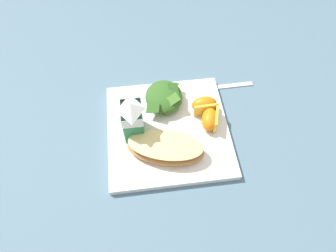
# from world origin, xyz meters

# --- Properties ---
(ground) EXTENTS (3.00, 3.00, 0.00)m
(ground) POSITION_xyz_m (0.00, 0.00, 0.00)
(ground) COLOR slate
(white_plate) EXTENTS (0.28, 0.28, 0.02)m
(white_plate) POSITION_xyz_m (0.00, 0.00, 0.01)
(white_plate) COLOR white
(white_plate) RESTS_ON ground
(cheesy_pizza_bread) EXTENTS (0.12, 0.19, 0.04)m
(cheesy_pizza_bread) POSITION_xyz_m (-0.06, 0.01, 0.03)
(cheesy_pizza_bread) COLOR #B77F42
(cheesy_pizza_bread) RESTS_ON white_plate
(green_salad_pile) EXTENTS (0.10, 0.09, 0.05)m
(green_salad_pile) POSITION_xyz_m (0.08, -0.00, 0.04)
(green_salad_pile) COLOR #336023
(green_salad_pile) RESTS_ON white_plate
(milk_carton) EXTENTS (0.06, 0.04, 0.11)m
(milk_carton) POSITION_xyz_m (-0.00, 0.08, 0.08)
(milk_carton) COLOR #2D8451
(milk_carton) RESTS_ON white_plate
(orange_wedge_front) EXTENTS (0.07, 0.05, 0.04)m
(orange_wedge_front) POSITION_xyz_m (0.00, -0.10, 0.04)
(orange_wedge_front) COLOR orange
(orange_wedge_front) RESTS_ON white_plate
(orange_wedge_middle) EXTENTS (0.04, 0.06, 0.04)m
(orange_wedge_middle) POSITION_xyz_m (0.04, -0.09, 0.04)
(orange_wedge_middle) COLOR orange
(orange_wedge_middle) RESTS_ON white_plate
(metal_fork) EXTENTS (0.02, 0.19, 0.01)m
(metal_fork) POSITION_xyz_m (0.12, -0.13, 0.00)
(metal_fork) COLOR silver
(metal_fork) RESTS_ON ground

